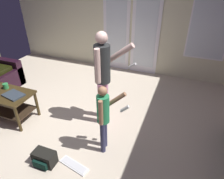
{
  "coord_description": "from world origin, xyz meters",
  "views": [
    {
      "loc": [
        1.61,
        -2.27,
        2.32
      ],
      "look_at": [
        0.78,
        -0.11,
        0.92
      ],
      "focal_mm": 32.24,
      "sensor_mm": 36.0,
      "label": 1
    }
  ],
  "objects": [
    {
      "name": "person_adult",
      "position": [
        0.46,
        0.31,
        0.94
      ],
      "size": [
        0.61,
        0.42,
        1.57
      ],
      "color": "pink",
      "rests_on": "ground_plane"
    },
    {
      "name": "backpack",
      "position": [
        0.08,
        -0.87,
        0.1
      ],
      "size": [
        0.3,
        0.22,
        0.21
      ],
      "color": "black",
      "rests_on": "ground_plane"
    },
    {
      "name": "ground_plane",
      "position": [
        0.0,
        0.0,
        -0.01
      ],
      "size": [
        6.01,
        5.05,
        0.02
      ],
      "primitive_type": "cube",
      "color": "beige"
    },
    {
      "name": "laptop_closed",
      "position": [
        -0.92,
        -0.26,
        0.53
      ],
      "size": [
        0.37,
        0.29,
        0.03
      ],
      "primitive_type": "cube",
      "rotation": [
        0.0,
        0.0,
        -0.2
      ],
      "color": "#2F3741",
      "rests_on": "coffee_table"
    },
    {
      "name": "coffee_table",
      "position": [
        -1.12,
        -0.25,
        0.37
      ],
      "size": [
        0.9,
        0.53,
        0.52
      ],
      "color": "#372913",
      "rests_on": "ground_plane"
    },
    {
      "name": "wall_back_with_doors",
      "position": [
        0.08,
        2.49,
        1.33
      ],
      "size": [
        6.01,
        0.09,
        2.74
      ],
      "color": "beige",
      "rests_on": "ground_plane"
    },
    {
      "name": "loose_keyboard",
      "position": [
        0.47,
        -0.77,
        0.01
      ],
      "size": [
        0.46,
        0.22,
        0.02
      ],
      "color": "white",
      "rests_on": "ground_plane"
    },
    {
      "name": "person_child",
      "position": [
        0.74,
        -0.32,
        0.64
      ],
      "size": [
        0.4,
        0.33,
        1.07
      ],
      "color": "#30314F",
      "rests_on": "ground_plane"
    },
    {
      "name": "cup_by_laptop",
      "position": [
        -1.22,
        -0.12,
        0.56
      ],
      "size": [
        0.09,
        0.09,
        0.09
      ],
      "primitive_type": "cylinder",
      "color": "#2D8344",
      "rests_on": "coffee_table"
    }
  ]
}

